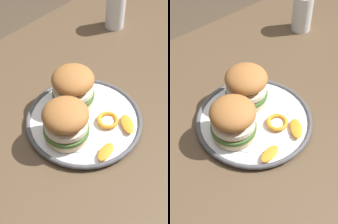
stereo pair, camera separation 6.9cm
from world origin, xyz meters
The scene contains 8 objects.
dining_table centered at (0.00, 0.00, 0.63)m, with size 1.40×0.98×0.72m.
dinner_plate centered at (0.08, -0.05, 0.73)m, with size 0.30×0.30×0.02m.
sandwich_half_left centered at (0.15, -0.04, 0.79)m, with size 0.15×0.15×0.10m.
sandwich_half_right centered at (0.05, -0.11, 0.79)m, with size 0.15×0.15×0.10m.
orange_peel_curled centered at (0.05, 0.00, 0.74)m, with size 0.06×0.06×0.01m.
orange_peel_strip_long centered at (0.02, 0.04, 0.74)m, with size 0.06×0.07×0.01m.
orange_peel_strip_short centered at (0.12, 0.06, 0.74)m, with size 0.06×0.04×0.01m.
drinking_glass centered at (-0.31, -0.27, 0.77)m, with size 0.07×0.07×0.12m.
Camera 1 is at (0.48, 0.32, 1.37)m, focal length 53.14 mm.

